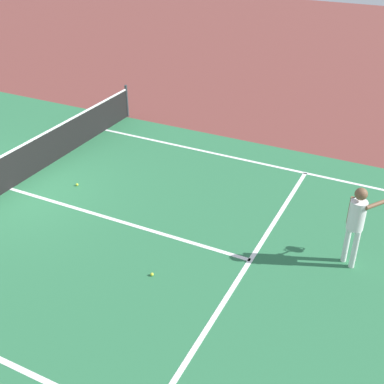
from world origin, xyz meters
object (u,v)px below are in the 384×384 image
(net, at_px, (7,172))
(player_near, at_px, (358,218))
(tennis_ball_near_net, at_px, (77,185))
(tennis_ball_mid_court, at_px, (152,274))

(net, distance_m, player_near, 8.24)
(net, distance_m, tennis_ball_near_net, 1.71)
(tennis_ball_mid_court, distance_m, tennis_ball_near_net, 4.08)
(tennis_ball_mid_court, height_order, tennis_ball_near_net, same)
(net, height_order, tennis_ball_near_net, net)
(net, bearing_deg, player_near, -84.54)
(tennis_ball_near_net, bearing_deg, net, 121.76)
(net, height_order, player_near, player_near)
(tennis_ball_mid_court, bearing_deg, tennis_ball_near_net, 58.09)
(tennis_ball_mid_court, bearing_deg, player_near, -57.98)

